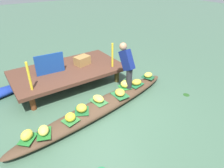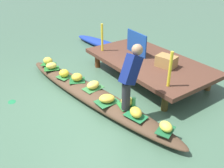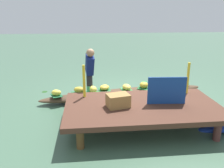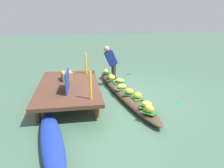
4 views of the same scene
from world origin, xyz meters
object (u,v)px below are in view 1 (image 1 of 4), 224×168
object	(u,v)px
banana_bunch_1	(98,99)
banana_bunch_5	(82,108)
banana_bunch_2	(125,84)
produce_crate	(82,60)
banana_bunch_7	(137,82)
banana_bunch_8	(148,75)
market_banner	(50,64)
banana_bunch_4	(27,135)
water_bottle	(126,82)
banana_bunch_0	(70,117)
banana_bunch_3	(120,92)
vendor_boat	(101,107)
vendor_person	(127,64)
banana_bunch_6	(43,130)

from	to	relation	value
banana_bunch_1	banana_bunch_5	bearing A→B (deg)	-166.99
banana_bunch_2	produce_crate	xyz separation A→B (m)	(-0.48, 1.54, 0.27)
produce_crate	banana_bunch_7	bearing A→B (deg)	-62.50
banana_bunch_2	banana_bunch_8	distance (m)	0.94
market_banner	produce_crate	bearing A→B (deg)	7.12
banana_bunch_4	market_banner	size ratio (longest dim) A/B	0.32
banana_bunch_8	water_bottle	size ratio (longest dim) A/B	1.18
banana_bunch_7	banana_bunch_1	bearing A→B (deg)	-175.45
banana_bunch_0	banana_bunch_3	distance (m)	1.49
banana_bunch_0	market_banner	bearing A→B (deg)	81.12
market_banner	vendor_boat	bearing A→B (deg)	-67.29
banana_bunch_4	banana_bunch_5	bearing A→B (deg)	8.77
banana_bunch_1	banana_bunch_7	size ratio (longest dim) A/B	1.08
banana_bunch_3	vendor_person	distance (m)	0.77
banana_bunch_7	market_banner	distance (m)	2.47
banana_bunch_2	banana_bunch_1	bearing A→B (deg)	-169.25
banana_bunch_5	water_bottle	size ratio (longest dim) A/B	1.18
banana_bunch_2	vendor_person	bearing A→B (deg)	12.28
vendor_boat	banana_bunch_6	world-z (taller)	banana_bunch_6
banana_bunch_7	produce_crate	distance (m)	1.84
banana_bunch_0	banana_bunch_3	size ratio (longest dim) A/B	0.74
banana_bunch_4	banana_bunch_7	xyz separation A→B (m)	(3.06, 0.41, -0.02)
banana_bunch_7	banana_bunch_8	bearing A→B (deg)	14.61
banana_bunch_1	banana_bunch_7	bearing A→B (deg)	4.55
water_bottle	banana_bunch_2	bearing A→B (deg)	-147.19
banana_bunch_5	banana_bunch_6	distance (m)	0.97
banana_bunch_3	banana_bunch_6	xyz separation A→B (m)	(-2.07, -0.29, 0.01)
vendor_boat	banana_bunch_6	bearing A→B (deg)	-178.31
banana_bunch_5	banana_bunch_4	bearing A→B (deg)	-171.23
vendor_boat	banana_bunch_3	world-z (taller)	banana_bunch_3
banana_bunch_2	banana_bunch_7	distance (m)	0.36
vendor_boat	banana_bunch_5	bearing A→B (deg)	176.62
vendor_boat	banana_bunch_2	bearing A→B (deg)	5.73
banana_bunch_7	banana_bunch_8	distance (m)	0.60
banana_bunch_7	water_bottle	distance (m)	0.29
banana_bunch_5	vendor_person	xyz separation A→B (m)	(1.52, 0.31, 0.60)
banana_bunch_3	banana_bunch_1	bearing A→B (deg)	174.94
banana_bunch_0	produce_crate	distance (m)	2.41
banana_bunch_2	water_bottle	distance (m)	0.14
banana_bunch_1	produce_crate	bearing A→B (deg)	74.91
banana_bunch_3	banana_bunch_2	bearing A→B (deg)	34.89
banana_bunch_7	banana_bunch_3	bearing A→B (deg)	-167.16
banana_bunch_5	banana_bunch_8	xyz separation A→B (m)	(2.40, 0.37, -0.01)
produce_crate	banana_bunch_1	bearing A→B (deg)	-105.09
banana_bunch_7	vendor_person	distance (m)	0.68
banana_bunch_0	produce_crate	world-z (taller)	produce_crate
banana_bunch_2	banana_bunch_6	world-z (taller)	banana_bunch_2
banana_bunch_2	banana_bunch_7	world-z (taller)	banana_bunch_2
water_bottle	market_banner	size ratio (longest dim) A/B	0.27
vendor_person	banana_bunch_1	bearing A→B (deg)	-169.16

